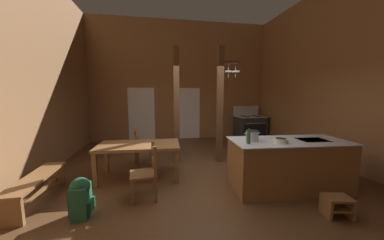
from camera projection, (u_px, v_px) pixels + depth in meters
ground_plane at (205, 182)px, 4.25m from camera, size 7.72×9.09×0.10m
wall_back at (181, 81)px, 8.07m from camera, size 7.72×0.14×4.65m
wall_left at (0, 62)px, 3.34m from camera, size 0.14×9.09×4.65m
wall_right at (357, 71)px, 4.57m from camera, size 0.14×9.09×4.65m
glazed_door_back_left at (142, 114)px, 7.89m from camera, size 1.00×0.01×2.05m
glazed_panel_back_right at (189, 113)px, 8.22m from camera, size 0.84×0.01×2.05m
kitchen_island at (288, 164)px, 3.83m from camera, size 2.22×1.10×0.94m
stove_range at (250, 127)px, 8.10m from camera, size 1.21×0.90×1.32m
support_post_with_pot_rack at (221, 102)px, 5.27m from camera, size 0.61×0.24×3.00m
support_post_center at (176, 106)px, 5.21m from camera, size 0.14×0.14×3.00m
step_stool at (337, 205)px, 2.97m from camera, size 0.41×0.35×0.30m
dining_table at (139, 148)px, 4.31m from camera, size 1.74×0.97×0.74m
ladderback_chair_near_window at (146, 173)px, 3.47m from camera, size 0.48×0.48×0.95m
ladderback_chair_by_post at (142, 147)px, 5.13m from camera, size 0.53×0.53×0.95m
bench_along_left_wall at (37, 184)px, 3.36m from camera, size 0.40×1.47×0.44m
backpack at (81, 196)px, 2.94m from camera, size 0.31×0.32×0.60m
stockpot_on_counter at (252, 136)px, 3.72m from camera, size 0.31×0.23×0.19m
mixing_bowl_on_counter at (281, 141)px, 3.56m from camera, size 0.23×0.23×0.08m
bottle_tall_on_counter at (248, 138)px, 3.50m from camera, size 0.07×0.07×0.27m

